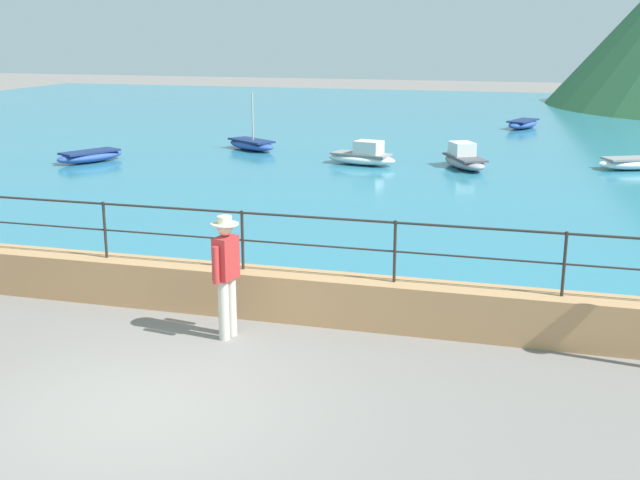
# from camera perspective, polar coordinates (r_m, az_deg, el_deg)

# --- Properties ---
(ground_plane) EXTENTS (120.00, 120.00, 0.00)m
(ground_plane) POSITION_cam_1_polar(r_m,az_deg,el_deg) (9.53, -12.49, -11.56)
(ground_plane) COLOR slate
(promenade_wall) EXTENTS (20.00, 0.56, 0.70)m
(promenade_wall) POSITION_cam_1_polar(r_m,az_deg,el_deg) (12.08, -5.50, -3.68)
(promenade_wall) COLOR tan
(promenade_wall) RESTS_ON ground
(railing) EXTENTS (18.44, 0.04, 0.90)m
(railing) POSITION_cam_1_polar(r_m,az_deg,el_deg) (11.80, -5.62, 0.86)
(railing) COLOR #282623
(railing) RESTS_ON promenade_wall
(lake_water) EXTENTS (64.00, 44.32, 0.06)m
(lake_water) POSITION_cam_1_polar(r_m,az_deg,el_deg) (33.82, 8.49, 7.73)
(lake_water) COLOR teal
(lake_water) RESTS_ON ground
(person_walking) EXTENTS (0.38, 0.56, 1.75)m
(person_walking) POSITION_cam_1_polar(r_m,az_deg,el_deg) (10.98, -6.76, -2.20)
(person_walking) COLOR beige
(person_walking) RESTS_ON ground
(boat_0) EXTENTS (2.46, 1.82, 0.36)m
(boat_0) POSITION_cam_1_polar(r_m,az_deg,el_deg) (25.96, 21.66, 5.18)
(boat_0) COLOR white
(boat_0) RESTS_ON lake_water
(boat_1) EXTENTS (1.87, 2.45, 0.76)m
(boat_1) POSITION_cam_1_polar(r_m,az_deg,el_deg) (24.80, 10.33, 5.75)
(boat_1) COLOR gray
(boat_1) RESTS_ON lake_water
(boat_2) EXTENTS (2.41, 2.04, 1.97)m
(boat_2) POSITION_cam_1_polar(r_m,az_deg,el_deg) (28.20, -4.95, 6.89)
(boat_2) COLOR #2D4C9E
(boat_2) RESTS_ON lake_water
(boat_3) EXTENTS (1.85, 2.46, 0.36)m
(boat_3) POSITION_cam_1_polar(r_m,az_deg,el_deg) (26.53, -16.22, 5.83)
(boat_3) COLOR #2D4C9E
(boat_3) RESTS_ON lake_water
(boat_4) EXTENTS (1.63, 2.47, 0.36)m
(boat_4) POSITION_cam_1_polar(r_m,az_deg,el_deg) (35.36, 14.39, 8.11)
(boat_4) COLOR #2D4C9E
(boat_4) RESTS_ON lake_water
(boat_5) EXTENTS (2.45, 1.41, 0.76)m
(boat_5) POSITION_cam_1_polar(r_m,az_deg,el_deg) (25.02, 3.08, 6.05)
(boat_5) COLOR white
(boat_5) RESTS_ON lake_water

